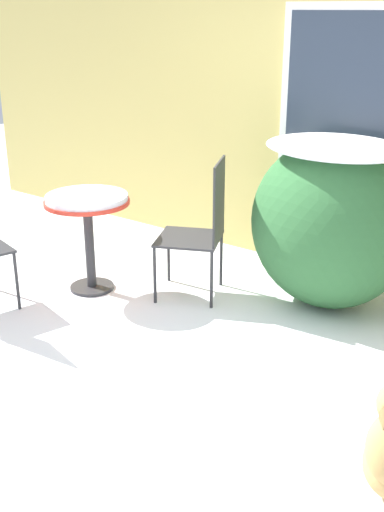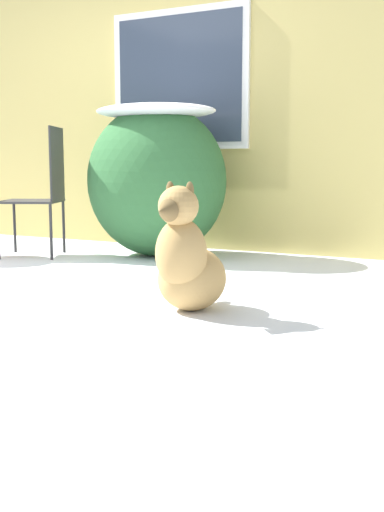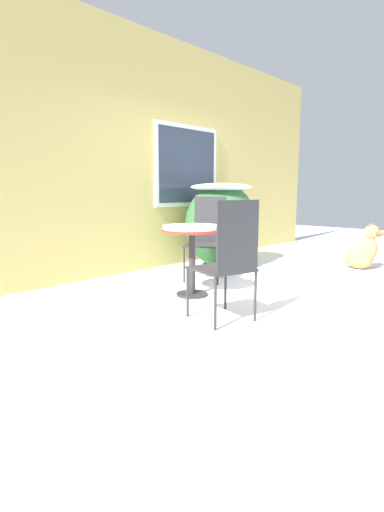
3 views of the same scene
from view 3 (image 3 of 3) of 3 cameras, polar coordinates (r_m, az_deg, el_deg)
ground_plane at (r=4.88m, az=14.49°, el=-4.49°), size 16.00×16.00×0.00m
house_wall at (r=6.12m, az=-3.69°, el=14.12°), size 8.00×0.10×3.32m
shrub_left at (r=6.06m, az=4.20°, el=4.79°), size 1.20×0.99×1.25m
patio_table at (r=4.29m, az=-0.00°, el=2.58°), size 0.65×0.65×0.77m
patio_chair_near_table at (r=5.16m, az=2.24°, el=2.92°), size 0.62×0.62×1.06m
patio_chair_far_side at (r=3.43m, az=5.19°, el=-0.36°), size 0.57×0.57×1.06m
dog at (r=6.33m, az=23.33°, el=0.55°), size 0.36×0.61×0.68m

